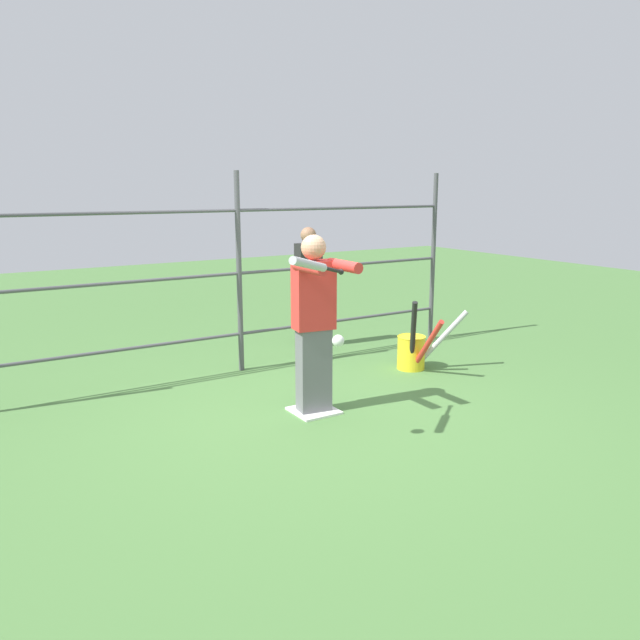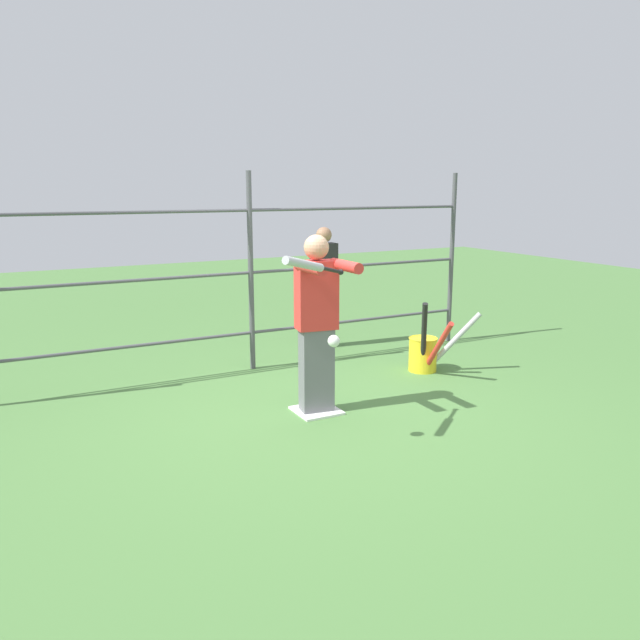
# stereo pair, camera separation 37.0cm
# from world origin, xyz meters

# --- Properties ---
(ground_plane) EXTENTS (24.00, 24.00, 0.00)m
(ground_plane) POSITION_xyz_m (0.00, 0.00, 0.00)
(ground_plane) COLOR #4C7A3D
(home_plate) EXTENTS (0.40, 0.40, 0.02)m
(home_plate) POSITION_xyz_m (0.00, 0.00, 0.01)
(home_plate) COLOR white
(home_plate) RESTS_ON ground
(fence_backstop) EXTENTS (5.78, 0.06, 2.23)m
(fence_backstop) POSITION_xyz_m (0.00, -1.60, 1.12)
(fence_backstop) COLOR #4C4C51
(fence_backstop) RESTS_ON ground
(batter) EXTENTS (0.42, 0.60, 1.65)m
(batter) POSITION_xyz_m (0.00, 0.02, 0.89)
(batter) COLOR slate
(batter) RESTS_ON ground
(baseball_bat_swinging) EXTENTS (0.74, 0.46, 0.23)m
(baseball_bat_swinging) POSITION_xyz_m (0.42, 0.69, 1.48)
(baseball_bat_swinging) COLOR black
(softball_in_flight) EXTENTS (0.10, 0.10, 0.10)m
(softball_in_flight) POSITION_xyz_m (0.26, 0.80, 0.89)
(softball_in_flight) COLOR white
(bat_bucket) EXTENTS (0.80, 0.78, 0.85)m
(bat_bucket) POSITION_xyz_m (-1.69, -0.57, 0.23)
(bat_bucket) COLOR yellow
(bat_bucket) RESTS_ON ground
(bystander_behind_fence) EXTENTS (0.32, 0.20, 1.56)m
(bystander_behind_fence) POSITION_xyz_m (-1.20, -2.10, 0.81)
(bystander_behind_fence) COLOR #3F3F47
(bystander_behind_fence) RESTS_ON ground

